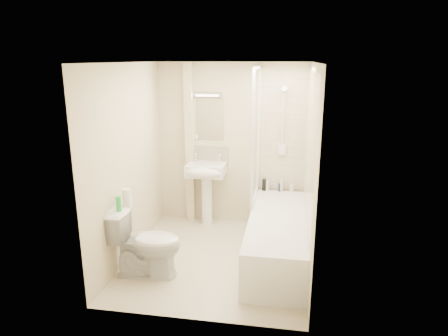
# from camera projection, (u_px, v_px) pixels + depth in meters

# --- Properties ---
(floor) EXTENTS (2.50, 2.50, 0.00)m
(floor) POSITION_uv_depth(u_px,v_px,m) (216.00, 258.00, 5.06)
(floor) COLOR beige
(floor) RESTS_ON ground
(wall_back) EXTENTS (2.20, 0.02, 2.40)m
(wall_back) POSITION_uv_depth(u_px,v_px,m) (231.00, 145.00, 5.93)
(wall_back) COLOR beige
(wall_back) RESTS_ON ground
(wall_left) EXTENTS (0.02, 2.50, 2.40)m
(wall_left) POSITION_uv_depth(u_px,v_px,m) (128.00, 163.00, 4.91)
(wall_left) COLOR beige
(wall_left) RESTS_ON ground
(wall_right) EXTENTS (0.02, 2.50, 2.40)m
(wall_right) POSITION_uv_depth(u_px,v_px,m) (310.00, 171.00, 4.56)
(wall_right) COLOR beige
(wall_right) RESTS_ON ground
(ceiling) EXTENTS (2.20, 2.50, 0.02)m
(ceiling) POSITION_uv_depth(u_px,v_px,m) (215.00, 62.00, 4.42)
(ceiling) COLOR white
(ceiling) RESTS_ON wall_back
(tile_back) EXTENTS (0.70, 0.01, 1.75)m
(tile_back) POSITION_uv_depth(u_px,v_px,m) (283.00, 132.00, 5.74)
(tile_back) COLOR beige
(tile_back) RESTS_ON wall_back
(tile_right) EXTENTS (0.01, 2.10, 1.75)m
(tile_right) POSITION_uv_depth(u_px,v_px,m) (310.00, 149.00, 4.63)
(tile_right) COLOR beige
(tile_right) RESTS_ON wall_right
(pipe_boxing) EXTENTS (0.12, 0.12, 2.40)m
(pipe_boxing) POSITION_uv_depth(u_px,v_px,m) (190.00, 144.00, 5.97)
(pipe_boxing) COLOR beige
(pipe_boxing) RESTS_ON ground
(splashback) EXTENTS (0.60, 0.02, 0.30)m
(splashback) POSITION_uv_depth(u_px,v_px,m) (209.00, 155.00, 6.02)
(splashback) COLOR beige
(splashback) RESTS_ON wall_back
(mirror) EXTENTS (0.46, 0.01, 0.60)m
(mirror) POSITION_uv_depth(u_px,v_px,m) (208.00, 119.00, 5.87)
(mirror) COLOR white
(mirror) RESTS_ON wall_back
(strip_light) EXTENTS (0.42, 0.07, 0.07)m
(strip_light) POSITION_uv_depth(u_px,v_px,m) (208.00, 94.00, 5.75)
(strip_light) COLOR silver
(strip_light) RESTS_ON wall_back
(bathtub) EXTENTS (0.70, 2.10, 0.55)m
(bathtub) POSITION_uv_depth(u_px,v_px,m) (277.00, 237.00, 4.98)
(bathtub) COLOR white
(bathtub) RESTS_ON ground
(shower_screen) EXTENTS (0.04, 0.92, 1.80)m
(shower_screen) POSITION_uv_depth(u_px,v_px,m) (256.00, 135.00, 5.37)
(shower_screen) COLOR white
(shower_screen) RESTS_ON bathtub
(shower_fixture) EXTENTS (0.10, 0.16, 0.99)m
(shower_fixture) POSITION_uv_depth(u_px,v_px,m) (283.00, 124.00, 5.66)
(shower_fixture) COLOR white
(shower_fixture) RESTS_ON wall_back
(pedestal_sink) EXTENTS (0.56, 0.50, 1.08)m
(pedestal_sink) POSITION_uv_depth(u_px,v_px,m) (206.00, 177.00, 5.87)
(pedestal_sink) COLOR white
(pedestal_sink) RESTS_ON ground
(bottle_black_a) EXTENTS (0.06, 0.06, 0.17)m
(bottle_black_a) POSITION_uv_depth(u_px,v_px,m) (264.00, 185.00, 5.91)
(bottle_black_a) COLOR black
(bottle_black_a) RESTS_ON bathtub
(bottle_white_a) EXTENTS (0.06, 0.06, 0.17)m
(bottle_white_a) POSITION_uv_depth(u_px,v_px,m) (267.00, 185.00, 5.90)
(bottle_white_a) COLOR silver
(bottle_white_a) RESTS_ON bathtub
(bottle_blue) EXTENTS (0.06, 0.06, 0.12)m
(bottle_blue) POSITION_uv_depth(u_px,v_px,m) (280.00, 187.00, 5.88)
(bottle_blue) COLOR navy
(bottle_blue) RESTS_ON bathtub
(bottle_cream) EXTENTS (0.06, 0.06, 0.19)m
(bottle_cream) POSITION_uv_depth(u_px,v_px,m) (281.00, 185.00, 5.87)
(bottle_cream) COLOR beige
(bottle_cream) RESTS_ON bathtub
(bottle_white_b) EXTENTS (0.06, 0.06, 0.12)m
(bottle_white_b) POSITION_uv_depth(u_px,v_px,m) (292.00, 188.00, 5.85)
(bottle_white_b) COLOR silver
(bottle_white_b) RESTS_ON bathtub
(toilet) EXTENTS (0.54, 0.85, 0.81)m
(toilet) POSITION_uv_depth(u_px,v_px,m) (146.00, 242.00, 4.58)
(toilet) COLOR white
(toilet) RESTS_ON ground
(toilet_roll_lower) EXTENTS (0.10, 0.10, 0.11)m
(toilet_roll_lower) POSITION_uv_depth(u_px,v_px,m) (127.00, 201.00, 4.59)
(toilet_roll_lower) COLOR white
(toilet_roll_lower) RESTS_ON toilet
(toilet_roll_upper) EXTENTS (0.10, 0.10, 0.10)m
(toilet_roll_upper) POSITION_uv_depth(u_px,v_px,m) (127.00, 193.00, 4.53)
(toilet_roll_upper) COLOR white
(toilet_roll_upper) RESTS_ON toilet_roll_lower
(green_bottle) EXTENTS (0.06, 0.06, 0.17)m
(green_bottle) POSITION_uv_depth(u_px,v_px,m) (119.00, 204.00, 4.41)
(green_bottle) COLOR green
(green_bottle) RESTS_ON toilet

